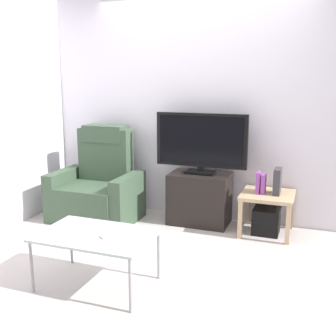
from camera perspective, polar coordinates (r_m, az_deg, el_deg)
The scene contains 12 objects.
ground_plane at distance 4.04m, azimuth -0.22°, elevation -11.40°, with size 6.40×6.40×0.00m, color #BCB2AD.
wall_back at distance 4.78m, azimuth 4.57°, elevation 8.44°, with size 6.40×0.06×2.60m, color silver.
tv_stand at distance 4.68m, azimuth 4.40°, elevation -4.25°, with size 0.67×0.42×0.58m.
television at distance 4.55m, azimuth 4.60°, elevation 3.62°, with size 1.03×0.20×0.67m.
recliner_armchair at distance 4.89m, azimuth -9.66°, elevation -2.64°, with size 0.98×0.78×1.08m.
side_table at distance 4.46m, azimuth 13.64°, elevation -4.29°, with size 0.54×0.54×0.44m.
subwoofer_box at distance 4.53m, azimuth 13.49°, elevation -7.15°, with size 0.28×0.28×0.28m, color black.
book_leftmost at distance 4.41m, azimuth 12.44°, elevation -1.99°, with size 0.04×0.12×0.23m, color purple.
book_middle at distance 4.40m, azimuth 13.11°, elevation -2.18°, with size 0.04×0.11×0.20m, color purple.
game_console at distance 4.41m, azimuth 14.96°, elevation -1.80°, with size 0.07×0.20×0.27m, color #333338.
coffee_table at distance 3.31m, azimuth -9.94°, elevation -9.43°, with size 0.90×0.60×0.44m.
cell_phone at distance 3.24m, azimuth -8.13°, elevation -9.26°, with size 0.07×0.15×0.01m, color #B7B7BC.
Camera 1 is at (1.29, -3.46, 1.64)m, focal length 43.88 mm.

